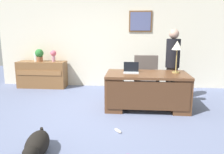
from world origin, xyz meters
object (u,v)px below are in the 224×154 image
(dog_lying, at_px, (37,145))
(dog_toy_bone, at_px, (118,131))
(laptop, at_px, (131,70))
(vase_empty, at_px, (36,57))
(desk, at_px, (147,90))
(desk_lamp, at_px, (177,48))
(potted_plant, at_px, (39,55))
(vase_with_flowers, at_px, (53,55))
(person_standing, at_px, (172,65))
(credenza, at_px, (42,74))
(armchair, at_px, (146,78))

(dog_lying, bearing_deg, dog_toy_bone, 38.06)
(laptop, height_order, vase_empty, vase_empty)
(desk, relative_size, dog_lying, 2.18)
(desk_lamp, relative_size, potted_plant, 1.87)
(laptop, bearing_deg, vase_with_flowers, 145.48)
(dog_lying, distance_m, potted_plant, 3.98)
(desk, xyz_separation_m, laptop, (-0.34, 0.06, 0.41))
(dog_toy_bone, bearing_deg, person_standing, 57.59)
(credenza, bearing_deg, dog_toy_bone, -49.62)
(desk_lamp, bearing_deg, potted_plant, 157.91)
(armchair, xyz_separation_m, person_standing, (0.58, -0.33, 0.40))
(desk_lamp, xyz_separation_m, dog_toy_bone, (-1.15, -1.36, -1.28))
(armchair, relative_size, laptop, 3.21)
(desk, bearing_deg, armchair, 87.60)
(potted_plant, bearing_deg, vase_empty, 180.00)
(laptop, xyz_separation_m, desk_lamp, (0.95, 0.07, 0.48))
(vase_empty, bearing_deg, potted_plant, 0.00)
(dog_lying, xyz_separation_m, potted_plant, (-1.41, 3.63, 0.81))
(person_standing, xyz_separation_m, vase_with_flowers, (-3.19, 1.00, 0.10))
(armchair, height_order, dog_lying, armchair)
(armchair, height_order, desk_lamp, desk_lamp)
(armchair, distance_m, vase_empty, 3.23)
(desk, xyz_separation_m, dog_lying, (-1.58, -2.03, -0.26))
(laptop, relative_size, dog_toy_bone, 1.86)
(dog_lying, height_order, desk_lamp, desk_lamp)
(person_standing, bearing_deg, laptop, -150.60)
(vase_empty, bearing_deg, person_standing, -15.04)
(person_standing, height_order, dog_lying, person_standing)
(armchair, relative_size, potted_plant, 2.85)
(desk, distance_m, vase_with_flowers, 3.08)
(laptop, xyz_separation_m, vase_empty, (-2.75, 1.54, 0.07))
(person_standing, bearing_deg, desk_lamp, -90.69)
(laptop, distance_m, desk_lamp, 1.07)
(dog_lying, xyz_separation_m, desk_lamp, (2.19, 2.17, 1.15))
(vase_empty, height_order, dog_toy_bone, vase_empty)
(armchair, xyz_separation_m, desk_lamp, (0.57, -0.79, 0.83))
(desk_lamp, relative_size, vase_with_flowers, 2.04)
(vase_empty, relative_size, dog_toy_bone, 1.48)
(credenza, relative_size, laptop, 4.34)
(armchair, distance_m, person_standing, 0.78)
(credenza, xyz_separation_m, vase_with_flowers, (0.37, 0.00, 0.59))
(desk, distance_m, person_standing, 0.98)
(person_standing, relative_size, dog_lying, 2.14)
(desk, distance_m, desk_lamp, 1.09)
(desk, distance_m, dog_lying, 2.59)
(armchair, relative_size, person_standing, 0.61)
(dog_toy_bone, bearing_deg, vase_empty, 132.13)
(desk, bearing_deg, desk_lamp, 12.77)
(desk, distance_m, dog_toy_bone, 1.39)
(potted_plant, bearing_deg, dog_toy_bone, -49.06)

